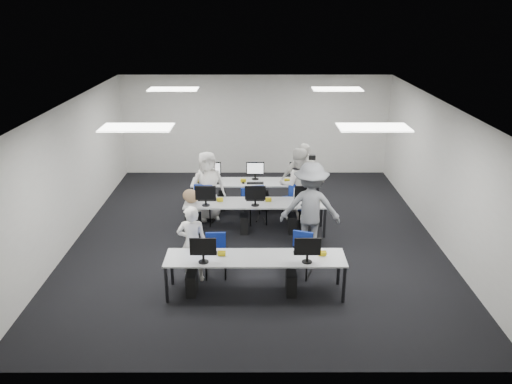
{
  "coord_description": "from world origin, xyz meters",
  "views": [
    {
      "loc": [
        0.0,
        -10.25,
        4.95
      ],
      "look_at": [
        0.02,
        0.15,
        1.0
      ],
      "focal_mm": 35.0,
      "sensor_mm": 36.0,
      "label": 1
    }
  ],
  "objects_px": {
    "chair_3": "(257,211)",
    "chair_5": "(206,207)",
    "student_3": "(302,181)",
    "photographer": "(310,207)",
    "chair_6": "(251,208)",
    "chair_1": "(300,262)",
    "chair_2": "(203,211)",
    "student_1": "(297,185)",
    "chair_0": "(216,263)",
    "desk_mid": "(255,204)",
    "chair_4": "(306,212)",
    "chair_7": "(294,207)",
    "desk_front": "(255,260)",
    "student_0": "(192,244)",
    "student_2": "(208,186)"
  },
  "relations": [
    {
      "from": "chair_0",
      "to": "chair_1",
      "type": "distance_m",
      "value": 1.62
    },
    {
      "from": "chair_1",
      "to": "chair_3",
      "type": "distance_m",
      "value": 2.61
    },
    {
      "from": "desk_mid",
      "to": "student_1",
      "type": "height_order",
      "value": "student_1"
    },
    {
      "from": "desk_mid",
      "to": "chair_2",
      "type": "height_order",
      "value": "chair_2"
    },
    {
      "from": "chair_7",
      "to": "photographer",
      "type": "relative_size",
      "value": 0.5
    },
    {
      "from": "student_0",
      "to": "desk_mid",
      "type": "bearing_deg",
      "value": -120.88
    },
    {
      "from": "chair_0",
      "to": "chair_1",
      "type": "relative_size",
      "value": 0.98
    },
    {
      "from": "chair_2",
      "to": "chair_7",
      "type": "bearing_deg",
      "value": 8.64
    },
    {
      "from": "chair_2",
      "to": "photographer",
      "type": "bearing_deg",
      "value": -26.88
    },
    {
      "from": "student_1",
      "to": "student_2",
      "type": "bearing_deg",
      "value": -6.5
    },
    {
      "from": "chair_7",
      "to": "student_3",
      "type": "relative_size",
      "value": 0.52
    },
    {
      "from": "desk_mid",
      "to": "chair_3",
      "type": "relative_size",
      "value": 3.69
    },
    {
      "from": "student_3",
      "to": "photographer",
      "type": "relative_size",
      "value": 0.96
    },
    {
      "from": "desk_front",
      "to": "chair_5",
      "type": "distance_m",
      "value": 3.56
    },
    {
      "from": "chair_3",
      "to": "chair_5",
      "type": "relative_size",
      "value": 0.91
    },
    {
      "from": "desk_mid",
      "to": "chair_5",
      "type": "relative_size",
      "value": 3.35
    },
    {
      "from": "chair_5",
      "to": "student_3",
      "type": "xyz_separation_m",
      "value": [
        2.32,
        0.14,
        0.63
      ]
    },
    {
      "from": "student_2",
      "to": "student_3",
      "type": "xyz_separation_m",
      "value": [
        2.27,
        0.11,
        0.09
      ]
    },
    {
      "from": "desk_front",
      "to": "student_0",
      "type": "distance_m",
      "value": 1.27
    },
    {
      "from": "desk_mid",
      "to": "chair_5",
      "type": "distance_m",
      "value": 1.45
    },
    {
      "from": "student_3",
      "to": "photographer",
      "type": "bearing_deg",
      "value": -101.41
    },
    {
      "from": "chair_7",
      "to": "photographer",
      "type": "distance_m",
      "value": 1.75
    },
    {
      "from": "desk_mid",
      "to": "student_2",
      "type": "xyz_separation_m",
      "value": [
        -1.14,
        0.77,
        0.16
      ]
    },
    {
      "from": "chair_5",
      "to": "student_2",
      "type": "relative_size",
      "value": 0.57
    },
    {
      "from": "chair_5",
      "to": "student_2",
      "type": "height_order",
      "value": "student_2"
    },
    {
      "from": "student_1",
      "to": "student_0",
      "type": "bearing_deg",
      "value": 47.72
    },
    {
      "from": "student_3",
      "to": "photographer",
      "type": "height_order",
      "value": "photographer"
    },
    {
      "from": "chair_6",
      "to": "photographer",
      "type": "bearing_deg",
      "value": -42.21
    },
    {
      "from": "desk_front",
      "to": "chair_1",
      "type": "distance_m",
      "value": 1.17
    },
    {
      "from": "desk_front",
      "to": "student_3",
      "type": "height_order",
      "value": "student_3"
    },
    {
      "from": "chair_4",
      "to": "chair_6",
      "type": "xyz_separation_m",
      "value": [
        -1.31,
        0.32,
        -0.02
      ]
    },
    {
      "from": "chair_7",
      "to": "student_1",
      "type": "distance_m",
      "value": 0.6
    },
    {
      "from": "student_2",
      "to": "student_0",
      "type": "bearing_deg",
      "value": -111.99
    },
    {
      "from": "chair_3",
      "to": "desk_mid",
      "type": "bearing_deg",
      "value": -103.86
    },
    {
      "from": "desk_mid",
      "to": "student_1",
      "type": "relative_size",
      "value": 1.77
    },
    {
      "from": "chair_1",
      "to": "student_0",
      "type": "bearing_deg",
      "value": -154.65
    },
    {
      "from": "chair_4",
      "to": "chair_0",
      "type": "bearing_deg",
      "value": -137.4
    },
    {
      "from": "student_2",
      "to": "chair_2",
      "type": "bearing_deg",
      "value": -135.58
    },
    {
      "from": "chair_0",
      "to": "photographer",
      "type": "bearing_deg",
      "value": 26.98
    },
    {
      "from": "photographer",
      "to": "chair_7",
      "type": "bearing_deg",
      "value": -78.18
    },
    {
      "from": "desk_front",
      "to": "chair_2",
      "type": "relative_size",
      "value": 3.54
    },
    {
      "from": "desk_front",
      "to": "chair_1",
      "type": "xyz_separation_m",
      "value": [
        0.86,
        0.67,
        -0.42
      ]
    },
    {
      "from": "student_2",
      "to": "photographer",
      "type": "relative_size",
      "value": 0.87
    },
    {
      "from": "desk_mid",
      "to": "chair_4",
      "type": "relative_size",
      "value": 3.53
    },
    {
      "from": "student_1",
      "to": "chair_0",
      "type": "bearing_deg",
      "value": 51.68
    },
    {
      "from": "desk_mid",
      "to": "student_2",
      "type": "bearing_deg",
      "value": 145.91
    },
    {
      "from": "chair_0",
      "to": "student_0",
      "type": "height_order",
      "value": "student_0"
    },
    {
      "from": "chair_2",
      "to": "chair_3",
      "type": "bearing_deg",
      "value": 4.64
    },
    {
      "from": "chair_4",
      "to": "chair_7",
      "type": "xyz_separation_m",
      "value": [
        -0.25,
        0.26,
        0.02
      ]
    },
    {
      "from": "chair_1",
      "to": "chair_7",
      "type": "bearing_deg",
      "value": 108.0
    }
  ]
}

